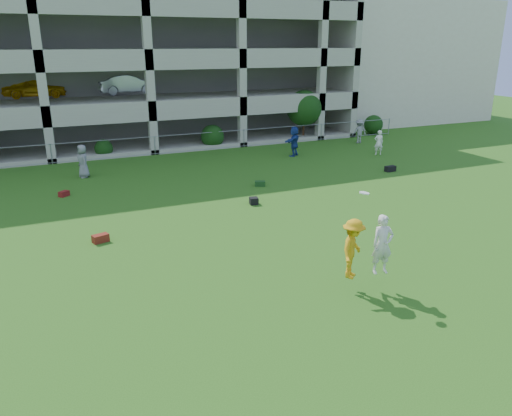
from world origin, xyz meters
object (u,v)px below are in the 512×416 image
stucco_building (374,61)px  bystander_f (359,131)px  parking_garage (122,52)px  bystander_e (379,143)px  bystander_c (83,161)px  bystander_d (294,141)px  frisbee_contest (361,248)px  crate_d (254,201)px

stucco_building → bystander_f: (-9.13, -10.95, -4.18)m
stucco_building → parking_garage: (-23.01, -0.30, 1.01)m
bystander_e → bystander_c: bearing=12.6°
stucco_building → bystander_d: bearing=-140.0°
stucco_building → frisbee_contest: 36.61m
bystander_d → parking_garage: size_ratio=0.06×
stucco_building → crate_d: stucco_building is taller
frisbee_contest → parking_garage: parking_garage is taller
bystander_c → parking_garage: 14.34m
bystander_f → parking_garage: size_ratio=0.05×
bystander_c → frisbee_contest: 17.17m
bystander_e → crate_d: size_ratio=4.40×
parking_garage → bystander_f: bearing=-37.5°
bystander_f → bystander_d: bearing=25.4°
bystander_c → frisbee_contest: bearing=8.6°
bystander_d → bystander_e: bearing=121.8°
bystander_f → parking_garage: parking_garage is taller
bystander_d → bystander_f: bystander_d is taller
bystander_d → bystander_f: bearing=159.4°
bystander_d → frisbee_contest: frisbee_contest is taller
stucco_building → bystander_c: size_ratio=9.37×
bystander_d → frisbee_contest: size_ratio=0.74×
bystander_d → bystander_e: 5.29m
bystander_c → bystander_d: bystander_d is taller
bystander_e → crate_d: bystander_e is taller
bystander_d → bystander_f: (6.11, 1.82, -0.09)m
frisbee_contest → parking_garage: 29.16m
stucco_building → frisbee_contest: (-21.97, -29.05, -3.71)m
bystander_e → parking_garage: (-12.71, 14.37, 5.24)m
bystander_c → crate_d: size_ratio=4.88×
bystander_c → stucco_building: bearing=104.3°
crate_d → parking_garage: parking_garage is taller
bystander_c → bystander_e: bearing=73.3°
bystander_c → parking_garage: (4.63, 12.55, 5.16)m
bystander_e → bystander_f: (1.18, 3.71, 0.05)m
bystander_f → frisbee_contest: bearing=63.5°
crate_d → frisbee_contest: 8.51m
bystander_d → frisbee_contest: (-6.73, -16.28, 0.38)m
frisbee_contest → parking_garage: (-1.04, 28.75, 4.72)m
stucco_building → crate_d: bearing=-136.1°
frisbee_contest → stucco_building: bearing=52.9°
bystander_d → parking_garage: parking_garage is taller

